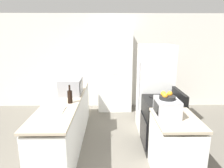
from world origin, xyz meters
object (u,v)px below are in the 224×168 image
Objects in this scene: refrigerator at (154,88)px; microwave at (71,86)px; fruit_bowl at (167,96)px; wine_bottle at (70,96)px; pantry_cabinet at (115,72)px; toaster_oven at (167,107)px; stove at (161,123)px.

refrigerator is 1.75m from microwave.
microwave is 2.36× the size of fruit_bowl.
microwave is 1.69× the size of wine_bottle.
refrigerator is 3.49× the size of microwave.
refrigerator reaches higher than fruit_bowl.
pantry_cabinet is 6.81× the size of wine_bottle.
pantry_cabinet reaches higher than refrigerator.
refrigerator is 4.62× the size of toaster_oven.
wine_bottle reaches higher than stove.
fruit_bowl is at bearing -21.07° from wine_bottle.
stove is 2.04× the size of microwave.
toaster_oven is at bearing -20.73° from wine_bottle.
pantry_cabinet is at bearing 111.99° from stove.
stove is 2.71× the size of toaster_oven.
fruit_bowl is at bearing -96.26° from refrigerator.
microwave is at bearing -168.11° from refrigerator.
fruit_bowl is at bearing -152.63° from toaster_oven.
toaster_oven is at bearing -76.16° from pantry_cabinet.
microwave is (-0.89, -1.57, 0.00)m from pantry_cabinet.
pantry_cabinet is at bearing 60.30° from microwave.
toaster_oven is at bearing -35.47° from microwave.
pantry_cabinet is 1.98× the size of stove.
stove is (0.80, -1.97, -0.60)m from pantry_cabinet.
refrigerator reaches higher than microwave.
fruit_bowl reaches higher than toaster_oven.
pantry_cabinet is 2.75m from toaster_oven.
stove is 4.83× the size of fruit_bowl.
wine_bottle is at bearing 158.93° from fruit_bowl.
pantry_cabinet reaches higher than fruit_bowl.
pantry_cabinet is 5.35× the size of toaster_oven.
microwave is at bearing 98.22° from wine_bottle.
wine_bottle is (0.08, -0.55, -0.03)m from microwave.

